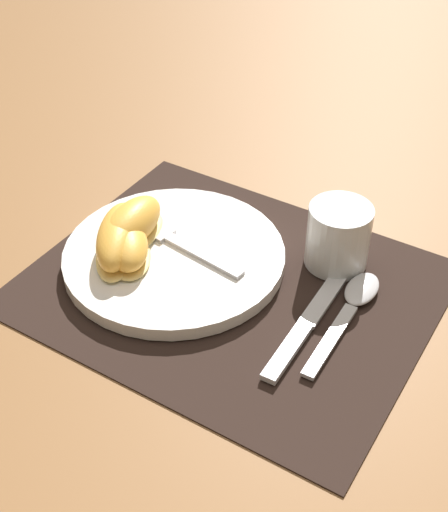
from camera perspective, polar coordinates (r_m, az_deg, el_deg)
ground_plane at (r=0.80m, az=0.55°, el=-2.52°), size 3.00×3.00×0.00m
placemat at (r=0.80m, az=0.55°, el=-2.41°), size 0.44×0.35×0.00m
plate at (r=0.83m, az=-4.15°, el=-0.16°), size 0.26×0.26×0.02m
juice_glass at (r=0.82m, az=9.10°, el=1.32°), size 0.07×0.07×0.08m
knife at (r=0.77m, az=7.06°, el=-4.76°), size 0.02×0.22×0.01m
spoon at (r=0.78m, az=10.35°, el=-3.64°), size 0.04×0.17×0.01m
fork at (r=0.84m, az=-4.11°, el=1.33°), size 0.18×0.04×0.00m
citrus_wedge_0 at (r=0.83m, az=-7.41°, el=2.38°), size 0.06×0.11×0.05m
citrus_wedge_1 at (r=0.82m, az=-8.46°, el=1.42°), size 0.10×0.13×0.04m
citrus_wedge_2 at (r=0.81m, az=-7.84°, el=0.84°), size 0.11×0.11×0.04m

